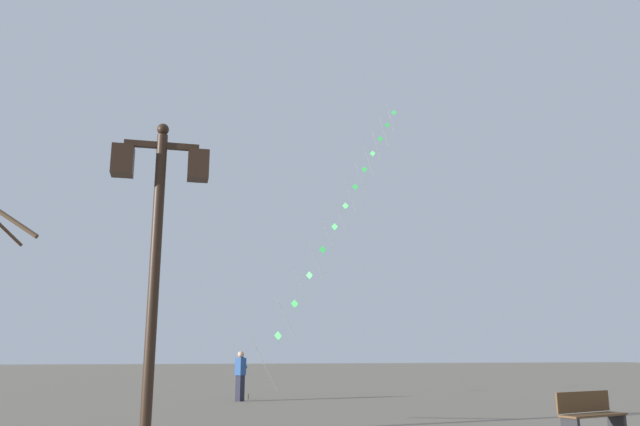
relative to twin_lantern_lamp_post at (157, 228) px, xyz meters
The scene contains 5 objects.
ground_plane 12.92m from the twin_lantern_lamp_post, 83.03° to the left, with size 160.00×160.00×0.00m, color #756B5B.
twin_lantern_lamp_post is the anchor object (origin of this frame).
kite_train 24.64m from the twin_lantern_lamp_post, 68.37° to the left, with size 11.27×13.62×17.72m.
kite_flyer 14.81m from the twin_lantern_lamp_post, 79.30° to the left, with size 0.50×0.58×1.71m.
park_bench 9.42m from the twin_lantern_lamp_post, 19.95° to the left, with size 1.66×0.90×0.89m.
Camera 1 is at (-1.27, -0.59, 1.65)m, focal length 34.64 mm.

